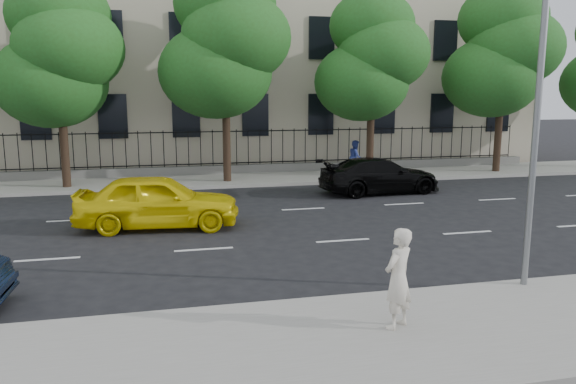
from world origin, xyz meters
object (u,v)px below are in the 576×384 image
(black_sedan, at_px, (380,175))
(woman_near, at_px, (398,278))
(yellow_taxi, at_px, (158,201))
(street_light, at_px, (526,49))

(black_sedan, relative_size, woman_near, 2.85)
(black_sedan, distance_m, woman_near, 14.13)
(woman_near, bearing_deg, yellow_taxi, -99.80)
(street_light, relative_size, woman_near, 4.45)
(yellow_taxi, relative_size, woman_near, 2.79)
(street_light, xyz_separation_m, yellow_taxi, (-7.68, 7.09, -4.29))
(black_sedan, bearing_deg, yellow_taxi, 109.76)
(yellow_taxi, xyz_separation_m, woman_near, (4.05, -9.07, 0.19))
(black_sedan, bearing_deg, woman_near, 154.44)
(yellow_taxi, height_order, woman_near, woman_near)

